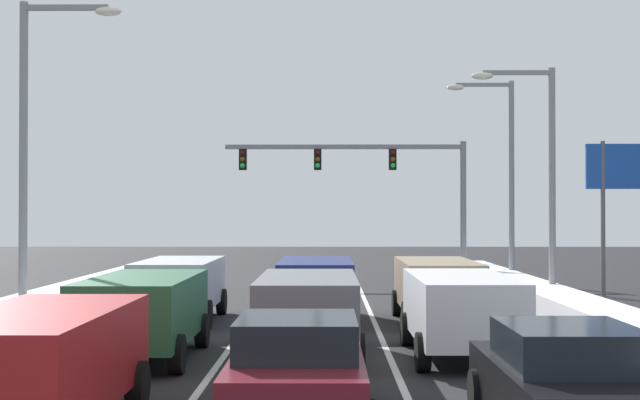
{
  "coord_description": "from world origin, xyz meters",
  "views": [
    {
      "loc": [
        0.42,
        -5.85,
        2.95
      ],
      "look_at": [
        0.16,
        28.79,
        3.44
      ],
      "focal_mm": 51.7,
      "sensor_mm": 36.0,
      "label": 1
    }
  ],
  "objects_px": {
    "suv_tan_right_lane_third": "(437,285)",
    "traffic_light_gantry": "(379,174)",
    "roadside_sign_right": "(631,183)",
    "suv_red_left_lane_nearest": "(38,360)",
    "suv_white_right_lane_second": "(461,308)",
    "sedan_black_right_lane_nearest": "(567,382)",
    "suv_green_left_lane_second": "(143,309)",
    "street_lamp_right_far": "(502,164)",
    "street_lamp_left_mid": "(37,133)",
    "suv_navy_center_lane_third": "(316,284)",
    "sedan_maroon_center_lane_nearest": "(297,369)",
    "suv_silver_left_lane_third": "(179,284)",
    "suv_gray_center_lane_second": "(308,308)",
    "street_lamp_right_mid": "(540,162)"
  },
  "relations": [
    {
      "from": "sedan_black_right_lane_nearest",
      "to": "suv_tan_right_lane_third",
      "type": "bearing_deg",
      "value": 90.65
    },
    {
      "from": "sedan_maroon_center_lane_nearest",
      "to": "suv_white_right_lane_second",
      "type": "bearing_deg",
      "value": 62.02
    },
    {
      "from": "sedan_black_right_lane_nearest",
      "to": "suv_silver_left_lane_third",
      "type": "height_order",
      "value": "suv_silver_left_lane_third"
    },
    {
      "from": "suv_navy_center_lane_third",
      "to": "suv_gray_center_lane_second",
      "type": "bearing_deg",
      "value": -90.81
    },
    {
      "from": "traffic_light_gantry",
      "to": "street_lamp_left_mid",
      "type": "height_order",
      "value": "street_lamp_left_mid"
    },
    {
      "from": "sedan_maroon_center_lane_nearest",
      "to": "street_lamp_left_mid",
      "type": "bearing_deg",
      "value": 123.05
    },
    {
      "from": "sedan_black_right_lane_nearest",
      "to": "traffic_light_gantry",
      "type": "xyz_separation_m",
      "value": [
        -0.75,
        29.76,
        3.97
      ]
    },
    {
      "from": "suv_navy_center_lane_third",
      "to": "street_lamp_right_far",
      "type": "relative_size",
      "value": 0.6
    },
    {
      "from": "street_lamp_right_far",
      "to": "street_lamp_left_mid",
      "type": "bearing_deg",
      "value": -139.18
    },
    {
      "from": "suv_white_right_lane_second",
      "to": "sedan_maroon_center_lane_nearest",
      "type": "relative_size",
      "value": 1.09
    },
    {
      "from": "suv_white_right_lane_second",
      "to": "traffic_light_gantry",
      "type": "relative_size",
      "value": 0.45
    },
    {
      "from": "roadside_sign_right",
      "to": "suv_red_left_lane_nearest",
      "type": "bearing_deg",
      "value": -125.29
    },
    {
      "from": "suv_green_left_lane_second",
      "to": "suv_tan_right_lane_third",
      "type": "bearing_deg",
      "value": 43.23
    },
    {
      "from": "suv_green_left_lane_second",
      "to": "suv_silver_left_lane_third",
      "type": "height_order",
      "value": "same"
    },
    {
      "from": "sedan_black_right_lane_nearest",
      "to": "sedan_maroon_center_lane_nearest",
      "type": "bearing_deg",
      "value": 165.37
    },
    {
      "from": "street_lamp_right_far",
      "to": "street_lamp_left_mid",
      "type": "xyz_separation_m",
      "value": [
        -14.48,
        -12.5,
        0.15
      ]
    },
    {
      "from": "suv_tan_right_lane_third",
      "to": "suv_navy_center_lane_third",
      "type": "bearing_deg",
      "value": 175.42
    },
    {
      "from": "sedan_black_right_lane_nearest",
      "to": "street_lamp_right_mid",
      "type": "xyz_separation_m",
      "value": [
        3.65,
        17.21,
        3.8
      ]
    },
    {
      "from": "suv_green_left_lane_second",
      "to": "suv_silver_left_lane_third",
      "type": "distance_m",
      "value": 6.59
    },
    {
      "from": "street_lamp_right_mid",
      "to": "suv_green_left_lane_second",
      "type": "bearing_deg",
      "value": -134.36
    },
    {
      "from": "traffic_light_gantry",
      "to": "roadside_sign_right",
      "type": "relative_size",
      "value": 1.99
    },
    {
      "from": "suv_tan_right_lane_third",
      "to": "suv_red_left_lane_nearest",
      "type": "height_order",
      "value": "same"
    },
    {
      "from": "suv_navy_center_lane_third",
      "to": "street_lamp_right_far",
      "type": "xyz_separation_m",
      "value": [
        7.23,
        11.34,
        3.87
      ]
    },
    {
      "from": "sedan_black_right_lane_nearest",
      "to": "suv_navy_center_lane_third",
      "type": "xyz_separation_m",
      "value": [
        -3.4,
        13.05,
        0.25
      ]
    },
    {
      "from": "suv_tan_right_lane_third",
      "to": "street_lamp_right_far",
      "type": "bearing_deg",
      "value": 71.11
    },
    {
      "from": "suv_navy_center_lane_third",
      "to": "traffic_light_gantry",
      "type": "distance_m",
      "value": 17.32
    },
    {
      "from": "street_lamp_right_far",
      "to": "suv_silver_left_lane_third",
      "type": "bearing_deg",
      "value": -134.17
    },
    {
      "from": "suv_tan_right_lane_third",
      "to": "traffic_light_gantry",
      "type": "relative_size",
      "value": 0.45
    },
    {
      "from": "sedan_maroon_center_lane_nearest",
      "to": "traffic_light_gantry",
      "type": "distance_m",
      "value": 29.24
    },
    {
      "from": "sedan_black_right_lane_nearest",
      "to": "street_lamp_right_far",
      "type": "distance_m",
      "value": 25.03
    },
    {
      "from": "suv_green_left_lane_second",
      "to": "roadside_sign_right",
      "type": "distance_m",
      "value": 20.47
    },
    {
      "from": "suv_gray_center_lane_second",
      "to": "suv_green_left_lane_second",
      "type": "bearing_deg",
      "value": -177.22
    },
    {
      "from": "suv_navy_center_lane_third",
      "to": "suv_red_left_lane_nearest",
      "type": "bearing_deg",
      "value": -105.1
    },
    {
      "from": "sedan_maroon_center_lane_nearest",
      "to": "suv_silver_left_lane_third",
      "type": "xyz_separation_m",
      "value": [
        -3.61,
        12.2,
        0.25
      ]
    },
    {
      "from": "street_lamp_left_mid",
      "to": "street_lamp_right_far",
      "type": "bearing_deg",
      "value": 40.82
    },
    {
      "from": "suv_gray_center_lane_second",
      "to": "suv_silver_left_lane_third",
      "type": "height_order",
      "value": "same"
    },
    {
      "from": "suv_tan_right_lane_third",
      "to": "suv_gray_center_lane_second",
      "type": "relative_size",
      "value": 1.0
    },
    {
      "from": "street_lamp_right_mid",
      "to": "suv_gray_center_lane_second",
      "type": "bearing_deg",
      "value": -124.16
    },
    {
      "from": "sedan_black_right_lane_nearest",
      "to": "roadside_sign_right",
      "type": "bearing_deg",
      "value": 69.65
    },
    {
      "from": "suv_white_right_lane_second",
      "to": "suv_navy_center_lane_third",
      "type": "relative_size",
      "value": 1.0
    },
    {
      "from": "suv_white_right_lane_second",
      "to": "suv_gray_center_lane_second",
      "type": "xyz_separation_m",
      "value": [
        -3.12,
        -0.15,
        0.0
      ]
    },
    {
      "from": "traffic_light_gantry",
      "to": "street_lamp_left_mid",
      "type": "bearing_deg",
      "value": -118.99
    },
    {
      "from": "suv_green_left_lane_second",
      "to": "suv_white_right_lane_second",
      "type": "bearing_deg",
      "value": 2.74
    },
    {
      "from": "sedan_black_right_lane_nearest",
      "to": "suv_navy_center_lane_third",
      "type": "distance_m",
      "value": 13.49
    },
    {
      "from": "street_lamp_left_mid",
      "to": "sedan_black_right_lane_nearest",
      "type": "bearing_deg",
      "value": -48.13
    },
    {
      "from": "suv_white_right_lane_second",
      "to": "suv_red_left_lane_nearest",
      "type": "height_order",
      "value": "same"
    },
    {
      "from": "suv_navy_center_lane_third",
      "to": "suv_silver_left_lane_third",
      "type": "xyz_separation_m",
      "value": [
        -3.73,
        0.06,
        0.0
      ]
    },
    {
      "from": "sedan_black_right_lane_nearest",
      "to": "suv_green_left_lane_second",
      "type": "xyz_separation_m",
      "value": [
        -6.8,
        6.54,
        0.25
      ]
    },
    {
      "from": "suv_gray_center_lane_second",
      "to": "street_lamp_left_mid",
      "type": "relative_size",
      "value": 0.58
    },
    {
      "from": "suv_navy_center_lane_third",
      "to": "street_lamp_right_mid",
      "type": "relative_size",
      "value": 0.65
    }
  ]
}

